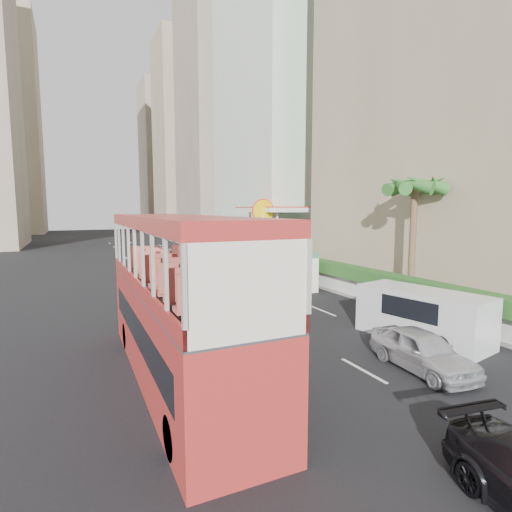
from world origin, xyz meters
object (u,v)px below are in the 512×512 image
van_asset (219,280)px  minibus_near (238,270)px  car_silver_lane_a (224,312)px  minibus_far (286,267)px  double_decker_bus (178,299)px  car_silver_lane_b (421,370)px  palm_tree (412,244)px  panel_van_far (220,253)px  shell_station (281,235)px  panel_van_near (422,315)px

van_asset → minibus_near: (0.09, -3.44, 1.25)m
car_silver_lane_a → minibus_far: size_ratio=0.78×
double_decker_bus → van_asset: size_ratio=2.10×
car_silver_lane_a → van_asset: (2.90, 8.87, 0.00)m
car_silver_lane_b → minibus_far: 15.09m
minibus_near → palm_tree: (6.75, -8.42, 2.13)m
double_decker_bus → minibus_near: size_ratio=1.96×
double_decker_bus → panel_van_far: bearing=67.7°
panel_van_far → palm_tree: (3.60, -20.83, 2.39)m
panel_van_far → shell_station: (5.80, -1.83, 1.76)m
car_silver_lane_a → palm_tree: (9.74, -2.98, 3.38)m
double_decker_bus → car_silver_lane_b: double_decker_bus is taller
double_decker_bus → panel_van_near: 9.96m
panel_van_near → van_asset: bearing=88.1°
double_decker_bus → van_asset: 17.50m
van_asset → minibus_near: bearing=-76.8°
palm_tree → double_decker_bus: bearing=-163.8°
car_silver_lane_a → shell_station: (11.94, 16.02, 2.75)m
car_silver_lane_a → panel_van_near: size_ratio=0.89×
minibus_far → panel_van_far: 12.90m
van_asset → minibus_near: 3.66m
panel_van_far → shell_station: shell_station is taller
minibus_near → palm_tree: 11.00m
panel_van_near → panel_van_far: panel_van_near is taller
panel_van_near → shell_station: shell_station is taller
car_silver_lane_b → van_asset: bearing=96.0°
double_decker_bus → car_silver_lane_a: bearing=59.8°
double_decker_bus → car_silver_lane_b: bearing=-20.6°
minibus_near → panel_van_far: minibus_near is taller
panel_van_far → palm_tree: bearing=-72.5°
car_silver_lane_b → shell_station: 27.32m
minibus_near → shell_station: shell_station is taller
palm_tree → shell_station: (2.20, 19.00, -0.63)m
van_asset → minibus_near: size_ratio=0.93×
minibus_near → palm_tree: size_ratio=0.88×
car_silver_lane_a → panel_van_near: panel_van_near is taller
van_asset → minibus_far: 5.42m
panel_van_near → palm_tree: palm_tree is taller
double_decker_bus → panel_van_near: (9.83, -0.48, -1.52)m
minibus_near → van_asset: bearing=82.0°
car_silver_lane_a → shell_station: bearing=50.3°
car_silver_lane_a → car_silver_lane_b: (3.30, -9.75, 0.00)m
palm_tree → shell_station: bearing=83.4°
car_silver_lane_a → minibus_near: minibus_near is taller
panel_van_near → car_silver_lane_b: bearing=-149.0°
minibus_far → minibus_near: bearing=177.6°
car_silver_lane_a → van_asset: size_ratio=0.86×
van_asset → palm_tree: bearing=-48.3°
panel_van_far → minibus_near: bearing=-96.5°
double_decker_bus → car_silver_lane_a: (4.06, 6.98, -2.53)m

